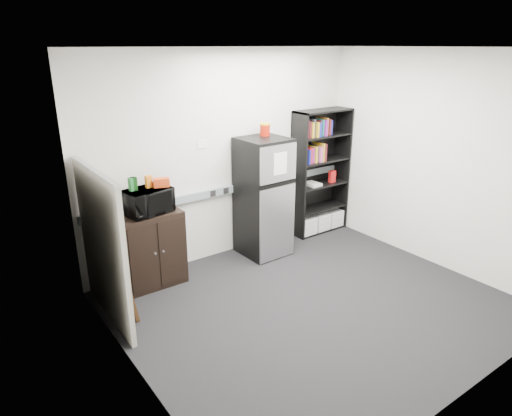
{
  "coord_description": "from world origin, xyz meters",
  "views": [
    {
      "loc": [
        -3.1,
        -3.2,
        2.73
      ],
      "look_at": [
        -0.13,
        0.9,
        0.91
      ],
      "focal_mm": 32.0,
      "sensor_mm": 36.0,
      "label": 1
    }
  ],
  "objects_px": {
    "microwave": "(147,201)",
    "refrigerator": "(264,197)",
    "cabinet": "(151,249)",
    "cubicle_partition": "(103,247)",
    "bookshelf": "(320,173)"
  },
  "relations": [
    {
      "from": "cubicle_partition",
      "to": "cabinet",
      "type": "distance_m",
      "value": 0.87
    },
    {
      "from": "bookshelf",
      "to": "cabinet",
      "type": "height_order",
      "value": "bookshelf"
    },
    {
      "from": "bookshelf",
      "to": "refrigerator",
      "type": "distance_m",
      "value": 1.17
    },
    {
      "from": "cabinet",
      "to": "microwave",
      "type": "bearing_deg",
      "value": -90.0
    },
    {
      "from": "microwave",
      "to": "refrigerator",
      "type": "xyz_separation_m",
      "value": [
        1.6,
        -0.06,
        -0.25
      ]
    },
    {
      "from": "cabinet",
      "to": "cubicle_partition",
      "type": "bearing_deg",
      "value": -147.78
    },
    {
      "from": "bookshelf",
      "to": "microwave",
      "type": "bearing_deg",
      "value": -178.33
    },
    {
      "from": "cabinet",
      "to": "microwave",
      "type": "distance_m",
      "value": 0.6
    },
    {
      "from": "cubicle_partition",
      "to": "cabinet",
      "type": "bearing_deg",
      "value": 32.22
    },
    {
      "from": "cubicle_partition",
      "to": "refrigerator",
      "type": "relative_size",
      "value": 1.01
    },
    {
      "from": "microwave",
      "to": "refrigerator",
      "type": "height_order",
      "value": "refrigerator"
    },
    {
      "from": "refrigerator",
      "to": "cubicle_partition",
      "type": "bearing_deg",
      "value": -172.92
    },
    {
      "from": "bookshelf",
      "to": "cubicle_partition",
      "type": "xyz_separation_m",
      "value": [
        -3.43,
        -0.49,
        -0.1
      ]
    },
    {
      "from": "cabinet",
      "to": "microwave",
      "type": "xyz_separation_m",
      "value": [
        0.0,
        -0.02,
        0.6
      ]
    },
    {
      "from": "microwave",
      "to": "refrigerator",
      "type": "distance_m",
      "value": 1.62
    }
  ]
}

